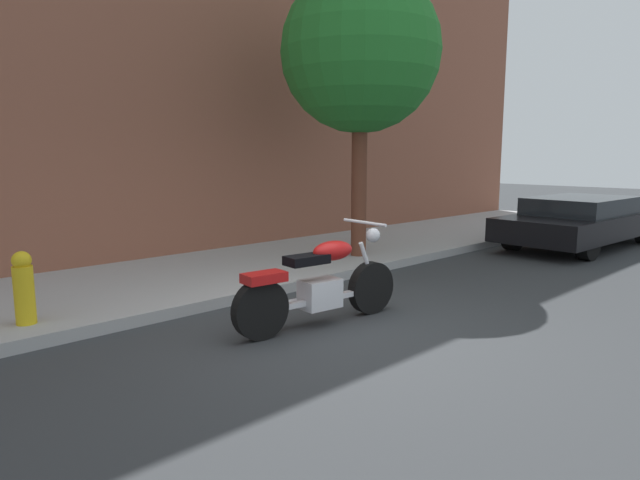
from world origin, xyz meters
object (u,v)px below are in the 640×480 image
object	(u,v)px
street_tree	(360,53)
fire_hydrant	(24,294)
motorcycle	(320,285)
parked_car_black	(582,220)

from	to	relation	value
street_tree	fire_hydrant	distance (m)	6.24
motorcycle	parked_car_black	size ratio (longest dim) A/B	0.48
parked_car_black	fire_hydrant	world-z (taller)	parked_car_black
street_tree	fire_hydrant	xyz separation A→B (m)	(-5.41, -0.27, -3.09)
street_tree	fire_hydrant	bearing A→B (deg)	-177.13
street_tree	motorcycle	bearing A→B (deg)	-144.55
motorcycle	street_tree	xyz separation A→B (m)	(2.94, 2.09, 3.09)
fire_hydrant	motorcycle	bearing A→B (deg)	-36.37
parked_car_black	motorcycle	bearing A→B (deg)	-179.37
motorcycle	fire_hydrant	size ratio (longest dim) A/B	2.39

